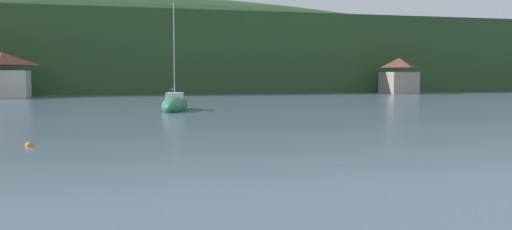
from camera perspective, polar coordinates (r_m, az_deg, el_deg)
wooded_hillside at (r=123.75m, az=-17.43°, el=5.22°), size 352.00×66.10×34.62m
shore_building_central at (r=80.89m, az=-25.13°, el=3.81°), size 6.76×5.16×6.10m
shore_building_eastcentral at (r=91.75m, az=14.83°, el=3.99°), size 4.86×5.41×5.83m
sailboat_far_1 at (r=46.89m, az=-8.57°, el=1.04°), size 3.55×7.01×9.61m
mooring_buoy_near at (r=25.02m, az=-22.77°, el=-3.04°), size 0.38×0.38×0.38m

